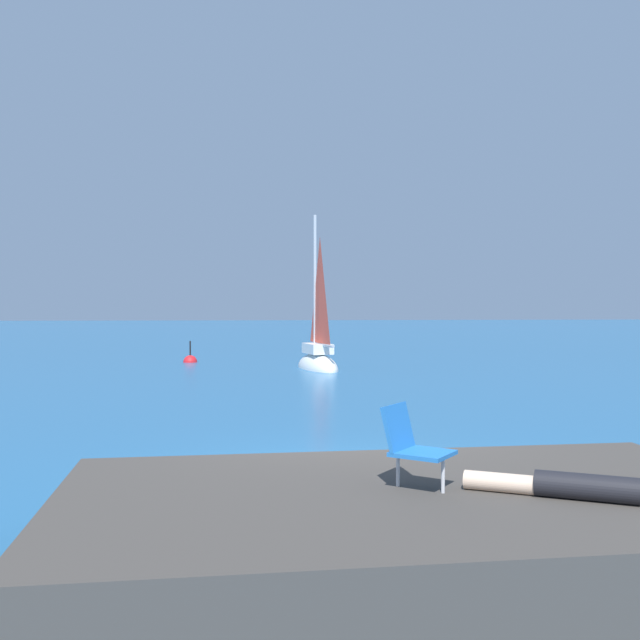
% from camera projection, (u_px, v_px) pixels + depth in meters
% --- Properties ---
extents(ground_plane, '(160.00, 160.00, 0.00)m').
position_uv_depth(ground_plane, '(345.00, 473.00, 10.72)').
color(ground_plane, '#236093').
extents(shore_ledge, '(7.01, 4.34, 0.70)m').
position_uv_depth(shore_ledge, '(414.00, 527.00, 7.05)').
color(shore_ledge, '#423D38').
rests_on(shore_ledge, ground).
extents(boulder_seaward, '(1.38, 1.53, 0.95)m').
position_uv_depth(boulder_seaward, '(346.00, 512.00, 8.78)').
color(boulder_seaward, '#42343D').
rests_on(boulder_seaward, ground).
extents(boulder_inland, '(1.23, 1.28, 0.66)m').
position_uv_depth(boulder_inland, '(528.00, 501.00, 9.24)').
color(boulder_inland, '#453F32').
rests_on(boulder_inland, ground).
extents(sailboat_near, '(1.87, 3.39, 6.14)m').
position_uv_depth(sailboat_near, '(318.00, 360.00, 26.90)').
color(sailboat_near, white).
rests_on(sailboat_near, ground).
extents(person_sunbather, '(1.63, 0.92, 0.25)m').
position_uv_depth(person_sunbather, '(571.00, 486.00, 6.75)').
color(person_sunbather, black).
rests_on(person_sunbather, shore_ledge).
extents(beach_chair, '(0.76, 0.74, 0.80)m').
position_uv_depth(beach_chair, '(412.00, 442.00, 7.12)').
color(beach_chair, blue).
rests_on(beach_chair, shore_ledge).
extents(marker_buoy, '(0.56, 0.56, 1.13)m').
position_uv_depth(marker_buoy, '(190.00, 362.00, 29.77)').
color(marker_buoy, red).
rests_on(marker_buoy, ground).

